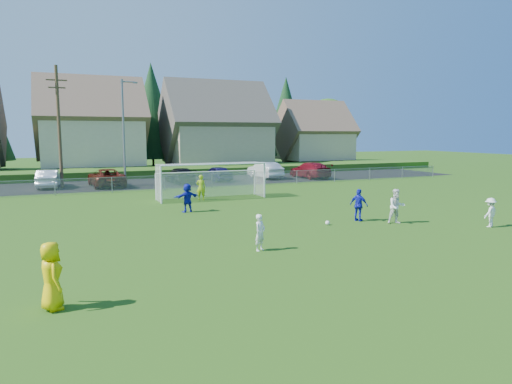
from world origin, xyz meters
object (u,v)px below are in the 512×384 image
at_px(player_white_b, 397,206).
at_px(car_g, 310,170).
at_px(player_blue_b, 187,198).
at_px(goalkeeper, 201,188).
at_px(player_blue_a, 359,205).
at_px(soccer_goal, 210,175).
at_px(referee, 51,276).
at_px(car_b, 49,179).
at_px(soccer_ball, 328,223).
at_px(car_c, 106,178).
at_px(car_f, 265,170).
at_px(player_white_a, 260,233).
at_px(car_d, 180,175).
at_px(car_e, 217,173).
at_px(player_white_c, 490,212).

bearing_deg(player_white_b, car_g, 89.39).
relative_size(player_blue_b, goalkeeper, 0.96).
height_order(player_blue_a, soccer_goal, soccer_goal).
distance_m(referee, car_b, 29.13).
height_order(soccer_ball, soccer_goal, soccer_goal).
height_order(car_c, car_f, car_f).
distance_m(referee, car_f, 35.13).
distance_m(car_b, soccer_goal, 15.49).
xyz_separation_m(player_white_a, car_d, (3.00, 25.04, -0.02)).
bearing_deg(car_e, car_c, -2.27).
bearing_deg(car_c, goalkeeper, 110.93).
bearing_deg(car_g, referee, 48.26).
bearing_deg(player_white_c, car_f, -103.97).
xyz_separation_m(player_white_b, soccer_goal, (-5.86, 12.26, 0.75)).
relative_size(goalkeeper, car_g, 0.31).
xyz_separation_m(player_white_b, car_b, (-16.39, 23.59, -0.12)).
xyz_separation_m(soccer_ball, player_white_c, (6.97, -3.50, 0.60)).
relative_size(player_blue_a, soccer_goal, 0.23).
height_order(soccer_ball, car_g, car_g).
xyz_separation_m(referee, player_blue_a, (14.39, 6.82, -0.05)).
bearing_deg(player_blue_b, car_f, -140.73).
xyz_separation_m(referee, soccer_goal, (9.87, 17.79, 0.74)).
height_order(player_white_c, car_e, same).
height_order(car_d, car_e, car_e).
bearing_deg(car_f, car_e, 2.45).
relative_size(soccer_ball, goalkeeper, 0.13).
distance_m(player_blue_a, car_c, 23.81).
bearing_deg(referee, player_white_c, -94.76).
bearing_deg(player_white_a, soccer_goal, 48.28).
xyz_separation_m(player_white_b, car_g, (7.91, 22.42, -0.08)).
height_order(car_b, car_g, car_g).
bearing_deg(player_white_b, car_e, 113.04).
xyz_separation_m(player_white_c, car_c, (-15.47, 25.10, 0.05)).
relative_size(referee, car_e, 0.43).
xyz_separation_m(player_white_c, player_blue_b, (-12.38, 9.92, 0.11)).
distance_m(player_white_a, player_white_c, 12.04).
bearing_deg(soccer_goal, referee, -119.01).
relative_size(soccer_ball, car_f, 0.04).
bearing_deg(referee, player_blue_a, -78.43).
distance_m(goalkeeper, soccer_goal, 1.27).
bearing_deg(player_white_a, car_d, 51.52).
xyz_separation_m(player_white_a, car_b, (-7.96, 25.78, 0.04)).
bearing_deg(soccer_goal, player_white_a, -100.08).
bearing_deg(soccer_goal, car_d, 87.65).
bearing_deg(player_white_b, referee, -141.80).
bearing_deg(player_blue_a, goalkeeper, -0.48).
bearing_deg(car_e, player_white_c, 95.59).
distance_m(car_c, soccer_goal, 12.02).
relative_size(player_white_a, soccer_goal, 0.19).
relative_size(player_white_b, car_f, 0.35).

